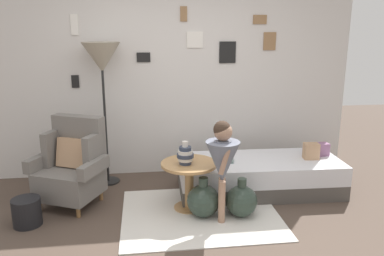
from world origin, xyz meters
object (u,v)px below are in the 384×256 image
at_px(floor_lamp, 102,61).
at_px(demijohn_far, 241,201).
at_px(person_child, 223,159).
at_px(book_on_daybed, 224,160).
at_px(demijohn_near, 203,200).
at_px(magazine_basket, 27,212).
at_px(side_table, 189,175).
at_px(armchair, 73,166).
at_px(vase_striped, 185,155).
at_px(daybed, 259,175).

height_order(floor_lamp, demijohn_far, floor_lamp).
relative_size(person_child, book_on_daybed, 4.77).
xyz_separation_m(demijohn_near, magazine_basket, (-1.77, 0.04, -0.04)).
height_order(side_table, magazine_basket, side_table).
xyz_separation_m(armchair, floor_lamp, (0.32, 0.57, 1.09)).
height_order(armchair, book_on_daybed, armchair).
bearing_deg(vase_striped, side_table, 39.98).
distance_m(floor_lamp, magazine_basket, 1.87).
relative_size(demijohn_far, magazine_basket, 1.49).
height_order(armchair, demijohn_far, armchair).
bearing_deg(magazine_basket, floor_lamp, 55.52).
distance_m(side_table, magazine_basket, 1.67).
distance_m(side_table, demijohn_far, 0.61).
height_order(daybed, book_on_daybed, book_on_daybed).
bearing_deg(person_child, side_table, 133.22).
bearing_deg(side_table, person_child, -46.78).
relative_size(armchair, magazine_basket, 3.46).
distance_m(armchair, demijohn_far, 1.88).
relative_size(armchair, floor_lamp, 0.55).
xyz_separation_m(book_on_daybed, magazine_basket, (-2.10, -0.51, -0.28)).
xyz_separation_m(vase_striped, book_on_daybed, (0.50, 0.39, -0.21)).
height_order(side_table, floor_lamp, floor_lamp).
bearing_deg(book_on_daybed, vase_striped, -142.07).
bearing_deg(demijohn_near, armchair, 159.77).
relative_size(book_on_daybed, demijohn_near, 0.51).
relative_size(floor_lamp, person_child, 1.67).
height_order(vase_striped, person_child, person_child).
height_order(floor_lamp, demijohn_near, floor_lamp).
bearing_deg(magazine_basket, demijohn_near, -1.32).
relative_size(armchair, demijohn_near, 2.26).
bearing_deg(armchair, daybed, 1.20).
relative_size(armchair, daybed, 0.50).
height_order(side_table, demijohn_near, side_table).
height_order(demijohn_far, magazine_basket, demijohn_far).
bearing_deg(daybed, book_on_daybed, -179.50).
relative_size(side_table, book_on_daybed, 2.72).
xyz_separation_m(person_child, demijohn_near, (-0.17, 0.12, -0.49)).
xyz_separation_m(daybed, vase_striped, (-0.93, -0.39, 0.43)).
bearing_deg(vase_striped, magazine_basket, -175.71).
xyz_separation_m(side_table, floor_lamp, (-0.93, 0.88, 1.15)).
bearing_deg(person_child, vase_striped, 140.63).
distance_m(armchair, side_table, 1.30).
xyz_separation_m(person_child, magazine_basket, (-1.94, 0.16, -0.52)).
xyz_separation_m(armchair, side_table, (1.26, -0.31, -0.06)).
distance_m(vase_striped, magazine_basket, 1.68).
bearing_deg(armchair, demijohn_near, -20.23).
distance_m(floor_lamp, book_on_daybed, 1.86).
xyz_separation_m(daybed, magazine_basket, (-2.53, -0.51, -0.06)).
distance_m(floor_lamp, demijohn_near, 2.03).
height_order(daybed, demijohn_far, demijohn_far).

